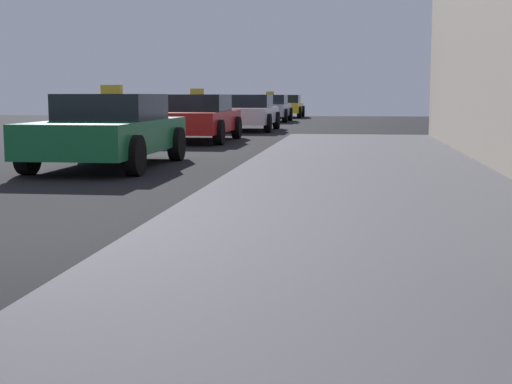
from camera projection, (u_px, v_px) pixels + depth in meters
The scene contains 6 objects.
sidewalk at pixel (381, 258), 5.44m from camera, with size 4.00×32.00×0.15m, color #5B5B60.
car_green at pixel (110, 130), 13.11m from camera, with size 1.97×4.37×1.43m.
car_red at pixel (196, 117), 20.39m from camera, with size 2.03×4.49×1.43m.
car_white at pixel (247, 112), 26.62m from camera, with size 2.03×4.34×1.27m.
car_silver at pixel (270, 108), 35.77m from camera, with size 1.94×4.25×1.43m.
car_yellow at pixel (286, 106), 42.52m from camera, with size 1.98×4.10×1.27m.
Camera 1 is at (3.79, -5.41, 1.25)m, focal length 52.56 mm.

